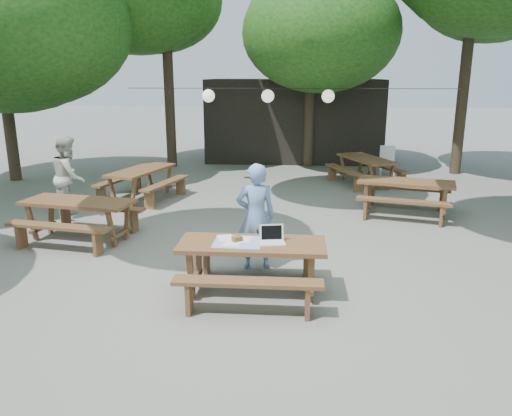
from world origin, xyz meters
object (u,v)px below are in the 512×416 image
object	(u,v)px
woman	(256,217)
plastic_chair	(387,168)
main_picnic_table	(252,267)
second_person	(69,177)
picnic_table_nw	(80,220)

from	to	relation	value
woman	plastic_chair	size ratio (longest dim) A/B	1.86
woman	plastic_chair	bearing A→B (deg)	-124.89
main_picnic_table	second_person	xyz separation A→B (m)	(-4.19, 3.62, 0.48)
picnic_table_nw	plastic_chair	size ratio (longest dim) A/B	2.37
woman	second_person	world-z (taller)	second_person
picnic_table_nw	woman	distance (m)	3.53
main_picnic_table	plastic_chair	size ratio (longest dim) A/B	2.22
main_picnic_table	woman	xyz separation A→B (m)	(-0.03, 0.99, 0.45)
second_person	plastic_chair	size ratio (longest dim) A/B	1.92
main_picnic_table	second_person	size ratio (longest dim) A/B	1.15
woman	plastic_chair	world-z (taller)	woman
main_picnic_table	plastic_chair	bearing A→B (deg)	68.78
main_picnic_table	second_person	bearing A→B (deg)	139.20
picnic_table_nw	woman	xyz separation A→B (m)	(3.33, -1.10, 0.45)
main_picnic_table	woman	bearing A→B (deg)	91.50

